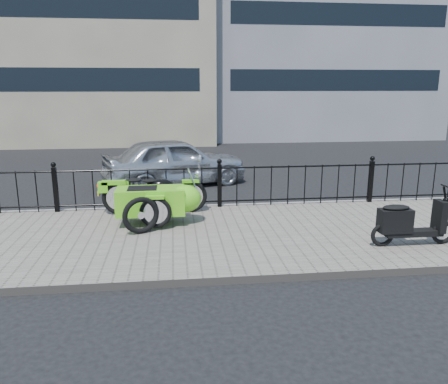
{
  "coord_description": "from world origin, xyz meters",
  "views": [
    {
      "loc": [
        -0.98,
        -8.05,
        2.75
      ],
      "look_at": [
        -0.06,
        -0.1,
        0.79
      ],
      "focal_mm": 35.0,
      "sensor_mm": 36.0,
      "label": 1
    }
  ],
  "objects": [
    {
      "name": "curb",
      "position": [
        0.0,
        1.44,
        0.06
      ],
      "size": [
        30.0,
        0.1,
        0.12
      ],
      "primitive_type": "cube",
      "color": "gray",
      "rests_on": "ground"
    },
    {
      "name": "motorcycle_sidecar",
      "position": [
        -1.27,
        0.32,
        0.59
      ],
      "size": [
        2.28,
        1.48,
        0.98
      ],
      "color": "black",
      "rests_on": "sidewalk"
    },
    {
      "name": "building_tan",
      "position": [
        -6.0,
        15.99,
        6.0
      ],
      "size": [
        14.0,
        8.01,
        12.0
      ],
      "color": "tan",
      "rests_on": "ground"
    },
    {
      "name": "sedan_car",
      "position": [
        -0.96,
        4.12,
        0.68
      ],
      "size": [
        4.29,
        2.82,
        1.36
      ],
      "primitive_type": "imported",
      "rotation": [
        0.0,
        0.0,
        1.9
      ],
      "color": "silver",
      "rests_on": "ground"
    },
    {
      "name": "iron_fence",
      "position": [
        0.0,
        1.3,
        0.59
      ],
      "size": [
        14.11,
        0.11,
        1.08
      ],
      "color": "black",
      "rests_on": "sidewalk"
    },
    {
      "name": "ground",
      "position": [
        0.0,
        0.0,
        0.0
      ],
      "size": [
        120.0,
        120.0,
        0.0
      ],
      "primitive_type": "plane",
      "color": "black",
      "rests_on": "ground"
    },
    {
      "name": "sidewalk",
      "position": [
        0.0,
        -0.5,
        0.06
      ],
      "size": [
        30.0,
        3.8,
        0.12
      ],
      "primitive_type": "cube",
      "color": "#676157",
      "rests_on": "ground"
    },
    {
      "name": "spare_tire",
      "position": [
        -1.61,
        -0.36,
        0.46
      ],
      "size": [
        0.68,
        0.34,
        0.69
      ],
      "primitive_type": "torus",
      "rotation": [
        1.57,
        0.0,
        0.38
      ],
      "color": "black",
      "rests_on": "sidewalk"
    },
    {
      "name": "scooter",
      "position": [
        2.89,
        -1.48,
        0.51
      ],
      "size": [
        1.49,
        0.43,
        1.01
      ],
      "color": "black",
      "rests_on": "sidewalk"
    }
  ]
}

